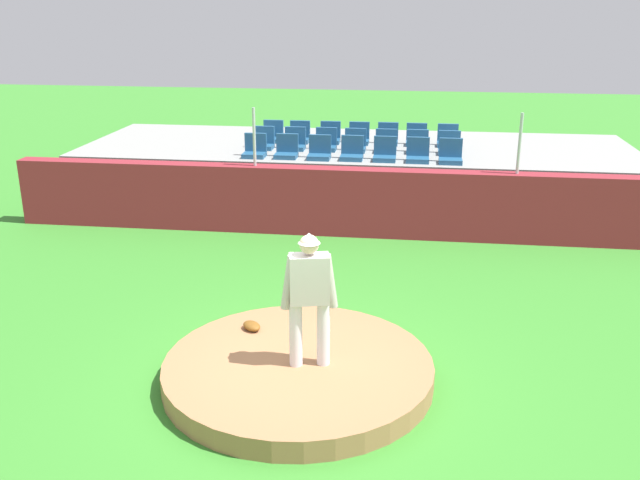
{
  "coord_description": "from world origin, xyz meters",
  "views": [
    {
      "loc": [
        1.3,
        -7.65,
        4.53
      ],
      "look_at": [
        0.0,
        2.05,
        1.17
      ],
      "focal_mm": 39.33,
      "sensor_mm": 36.0,
      "label": 1
    }
  ],
  "objects_px": {
    "stadium_chair_7": "(263,142)",
    "stadium_chair_13": "(449,147)",
    "stadium_chair_3": "(352,152)",
    "stadium_chair_15": "(300,136)",
    "pitcher": "(309,290)",
    "stadium_chair_10": "(355,144)",
    "stadium_chair_8": "(295,142)",
    "stadium_chair_17": "(359,137)",
    "baseball": "(299,340)",
    "stadium_chair_9": "(326,143)",
    "stadium_chair_18": "(388,137)",
    "stadium_chair_19": "(416,138)",
    "stadium_chair_1": "(287,150)",
    "stadium_chair_11": "(386,145)",
    "stadium_chair_14": "(273,135)",
    "stadium_chair_6": "(451,155)",
    "stadium_chair_5": "(418,154)",
    "stadium_chair_12": "(417,146)",
    "stadium_chair_0": "(255,150)",
    "stadium_chair_16": "(330,136)",
    "stadium_chair_4": "(385,153)",
    "stadium_chair_2": "(319,151)",
    "fielding_glove": "(252,326)",
    "stadium_chair_20": "(448,139)"
  },
  "relations": [
    {
      "from": "pitcher",
      "to": "stadium_chair_9",
      "type": "relative_size",
      "value": 3.42
    },
    {
      "from": "stadium_chair_3",
      "to": "stadium_chair_18",
      "type": "bearing_deg",
      "value": -111.15
    },
    {
      "from": "stadium_chair_9",
      "to": "stadium_chair_20",
      "type": "xyz_separation_m",
      "value": [
        2.78,
        0.86,
        0.0
      ]
    },
    {
      "from": "stadium_chair_5",
      "to": "stadium_chair_3",
      "type": "bearing_deg",
      "value": -0.88
    },
    {
      "from": "pitcher",
      "to": "stadium_chair_10",
      "type": "relative_size",
      "value": 3.42
    },
    {
      "from": "stadium_chair_12",
      "to": "stadium_chair_3",
      "type": "bearing_deg",
      "value": 32.82
    },
    {
      "from": "pitcher",
      "to": "stadium_chair_8",
      "type": "height_order",
      "value": "pitcher"
    },
    {
      "from": "baseball",
      "to": "stadium_chair_0",
      "type": "bearing_deg",
      "value": 107.2
    },
    {
      "from": "stadium_chair_8",
      "to": "stadium_chair_17",
      "type": "relative_size",
      "value": 1.0
    },
    {
      "from": "stadium_chair_18",
      "to": "stadium_chair_4",
      "type": "bearing_deg",
      "value": 90.36
    },
    {
      "from": "stadium_chair_3",
      "to": "stadium_chair_14",
      "type": "xyz_separation_m",
      "value": [
        -2.08,
        1.76,
        0.0
      ]
    },
    {
      "from": "stadium_chair_10",
      "to": "stadium_chair_19",
      "type": "height_order",
      "value": "same"
    },
    {
      "from": "baseball",
      "to": "stadium_chair_16",
      "type": "xyz_separation_m",
      "value": [
        -0.62,
        8.44,
        1.13
      ]
    },
    {
      "from": "stadium_chair_3",
      "to": "stadium_chair_18",
      "type": "xyz_separation_m",
      "value": [
        0.69,
        1.79,
        0.0
      ]
    },
    {
      "from": "stadium_chair_4",
      "to": "stadium_chair_18",
      "type": "xyz_separation_m",
      "value": [
        -0.01,
        1.8,
        0.0
      ]
    },
    {
      "from": "stadium_chair_0",
      "to": "stadium_chair_11",
      "type": "bearing_deg",
      "value": -162.19
    },
    {
      "from": "stadium_chair_3",
      "to": "stadium_chair_15",
      "type": "distance_m",
      "value": 2.27
    },
    {
      "from": "stadium_chair_17",
      "to": "fielding_glove",
      "type": "bearing_deg",
      "value": 84.49
    },
    {
      "from": "baseball",
      "to": "stadium_chair_7",
      "type": "bearing_deg",
      "value": 105.27
    },
    {
      "from": "stadium_chair_7",
      "to": "stadium_chair_10",
      "type": "bearing_deg",
      "value": 179.93
    },
    {
      "from": "stadium_chair_8",
      "to": "stadium_chair_17",
      "type": "distance_m",
      "value": 1.66
    },
    {
      "from": "stadium_chair_9",
      "to": "stadium_chair_14",
      "type": "distance_m",
      "value": 1.64
    },
    {
      "from": "stadium_chair_19",
      "to": "stadium_chair_8",
      "type": "bearing_deg",
      "value": 17.83
    },
    {
      "from": "stadium_chair_0",
      "to": "stadium_chair_12",
      "type": "xyz_separation_m",
      "value": [
        3.52,
        0.92,
        0.0
      ]
    },
    {
      "from": "pitcher",
      "to": "stadium_chair_13",
      "type": "distance_m",
      "value": 8.3
    },
    {
      "from": "pitcher",
      "to": "stadium_chair_19",
      "type": "xyz_separation_m",
      "value": [
        1.22,
        8.99,
        0.17
      ]
    },
    {
      "from": "stadium_chair_12",
      "to": "pitcher",
      "type": "bearing_deg",
      "value": 81.25
    },
    {
      "from": "stadium_chair_11",
      "to": "stadium_chair_12",
      "type": "height_order",
      "value": "same"
    },
    {
      "from": "stadium_chair_10",
      "to": "stadium_chair_6",
      "type": "bearing_deg",
      "value": 156.13
    },
    {
      "from": "stadium_chair_9",
      "to": "stadium_chair_13",
      "type": "distance_m",
      "value": 2.78
    },
    {
      "from": "stadium_chair_1",
      "to": "stadium_chair_11",
      "type": "height_order",
      "value": "same"
    },
    {
      "from": "stadium_chair_2",
      "to": "stadium_chair_5",
      "type": "xyz_separation_m",
      "value": [
        2.11,
        0.01,
        0.0
      ]
    },
    {
      "from": "stadium_chair_3",
      "to": "stadium_chair_16",
      "type": "xyz_separation_m",
      "value": [
        -0.69,
        1.77,
        0.0
      ]
    },
    {
      "from": "pitcher",
      "to": "stadium_chair_10",
      "type": "height_order",
      "value": "pitcher"
    },
    {
      "from": "stadium_chair_18",
      "to": "stadium_chair_17",
      "type": "bearing_deg",
      "value": 1.44
    },
    {
      "from": "fielding_glove",
      "to": "stadium_chair_5",
      "type": "distance_m",
      "value": 6.81
    },
    {
      "from": "stadium_chair_1",
      "to": "stadium_chair_6",
      "type": "xyz_separation_m",
      "value": [
        3.52,
        -0.05,
        0.0
      ]
    },
    {
      "from": "fielding_glove",
      "to": "pitcher",
      "type": "bearing_deg",
      "value": -177.48
    },
    {
      "from": "stadium_chair_4",
      "to": "stadium_chair_10",
      "type": "xyz_separation_m",
      "value": [
        -0.71,
        0.89,
        0.0
      ]
    },
    {
      "from": "stadium_chair_0",
      "to": "stadium_chair_9",
      "type": "relative_size",
      "value": 1.0
    },
    {
      "from": "stadium_chair_6",
      "to": "stadium_chair_17",
      "type": "bearing_deg",
      "value": -41.22
    },
    {
      "from": "stadium_chair_18",
      "to": "stadium_chair_9",
      "type": "bearing_deg",
      "value": 32.91
    },
    {
      "from": "stadium_chair_7",
      "to": "stadium_chair_14",
      "type": "distance_m",
      "value": 0.88
    },
    {
      "from": "stadium_chair_15",
      "to": "stadium_chair_20",
      "type": "height_order",
      "value": "same"
    },
    {
      "from": "stadium_chair_16",
      "to": "stadium_chair_19",
      "type": "relative_size",
      "value": 1.0
    },
    {
      "from": "baseball",
      "to": "stadium_chair_9",
      "type": "bearing_deg",
      "value": 94.59
    },
    {
      "from": "stadium_chair_8",
      "to": "stadium_chair_13",
      "type": "relative_size",
      "value": 1.0
    },
    {
      "from": "stadium_chair_11",
      "to": "stadium_chair_16",
      "type": "relative_size",
      "value": 1.0
    },
    {
      "from": "stadium_chair_7",
      "to": "stadium_chair_13",
      "type": "bearing_deg",
      "value": 179.67
    },
    {
      "from": "stadium_chair_3",
      "to": "stadium_chair_19",
      "type": "distance_m",
      "value": 2.24
    }
  ]
}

